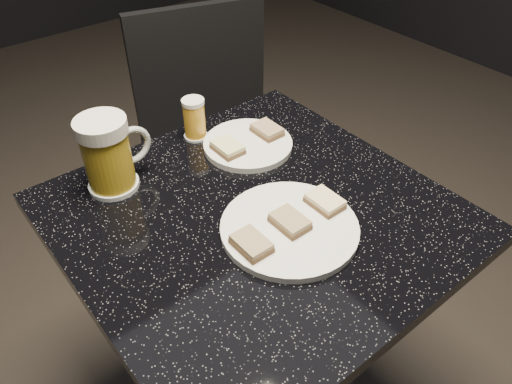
# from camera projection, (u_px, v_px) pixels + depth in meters

# --- Properties ---
(plate_large) EXTENTS (0.26, 0.26, 0.01)m
(plate_large) POSITION_uv_depth(u_px,v_px,m) (289.00, 228.00, 0.92)
(plate_large) COLOR white
(plate_large) RESTS_ON table
(plate_small) EXTENTS (0.20, 0.20, 0.01)m
(plate_small) POSITION_uv_depth(u_px,v_px,m) (248.00, 145.00, 1.13)
(plate_small) COLOR white
(plate_small) RESTS_ON table
(table) EXTENTS (0.70, 0.70, 0.75)m
(table) POSITION_uv_depth(u_px,v_px,m) (256.00, 292.00, 1.12)
(table) COLOR black
(table) RESTS_ON floor
(beer_mug) EXTENTS (0.15, 0.10, 0.16)m
(beer_mug) POSITION_uv_depth(u_px,v_px,m) (109.00, 154.00, 0.98)
(beer_mug) COLOR white
(beer_mug) RESTS_ON table
(beer_tumbler) EXTENTS (0.06, 0.06, 0.10)m
(beer_tumbler) POSITION_uv_depth(u_px,v_px,m) (194.00, 119.00, 1.14)
(beer_tumbler) COLOR silver
(beer_tumbler) RESTS_ON table
(chair) EXTENTS (0.54, 0.54, 0.89)m
(chair) POSITION_uv_depth(u_px,v_px,m) (215.00, 137.00, 1.61)
(chair) COLOR black
(chair) RESTS_ON floor
(canapes_on_plate_large) EXTENTS (0.23, 0.07, 0.02)m
(canapes_on_plate_large) POSITION_uv_depth(u_px,v_px,m) (290.00, 221.00, 0.91)
(canapes_on_plate_large) COLOR #4C3521
(canapes_on_plate_large) RESTS_ON plate_large
(canapes_on_plate_small) EXTENTS (0.16, 0.07, 0.02)m
(canapes_on_plate_small) POSITION_uv_depth(u_px,v_px,m) (248.00, 138.00, 1.12)
(canapes_on_plate_small) COLOR #4C3521
(canapes_on_plate_small) RESTS_ON plate_small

